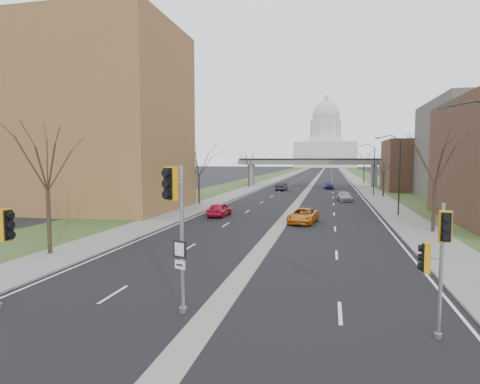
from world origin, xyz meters
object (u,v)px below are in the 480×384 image
(car_left_far, at_px, (282,187))
(car_right_mid, at_px, (345,197))
(signal_pole_median, at_px, (176,212))
(car_right_far, at_px, (329,186))
(signal_pole_right, at_px, (437,251))
(car_left_near, at_px, (219,209))
(car_right_near, at_px, (303,216))

(car_left_far, distance_m, car_right_mid, 21.35)
(signal_pole_median, xyz_separation_m, car_right_mid, (7.88, 46.62, -3.45))
(signal_pole_median, height_order, car_right_far, signal_pole_median)
(car_right_mid, bearing_deg, car_left_far, 115.76)
(signal_pole_median, bearing_deg, signal_pole_right, 21.46)
(car_right_mid, relative_size, car_right_far, 1.08)
(car_right_mid, bearing_deg, signal_pole_right, -94.93)
(car_left_near, distance_m, car_right_near, 9.55)
(car_left_near, distance_m, car_left_far, 37.59)
(car_left_far, distance_m, car_right_near, 40.78)
(car_left_far, xyz_separation_m, car_right_near, (6.86, -40.20, -0.07))
(car_left_far, bearing_deg, signal_pole_median, 98.93)
(signal_pole_median, bearing_deg, car_right_far, 107.72)
(signal_pole_right, height_order, car_left_far, signal_pole_right)
(car_right_near, xyz_separation_m, car_right_mid, (4.60, 22.19, -0.05))
(car_right_far, bearing_deg, car_right_mid, -91.33)
(car_left_far, height_order, car_right_near, car_left_far)
(signal_pole_median, relative_size, car_right_far, 1.39)
(car_left_far, bearing_deg, car_right_near, 105.44)
(car_left_near, height_order, car_left_far, car_left_far)
(car_left_near, distance_m, car_right_far, 45.68)
(signal_pole_median, distance_m, car_left_far, 64.81)
(signal_pole_right, distance_m, car_right_far, 71.61)
(car_right_near, bearing_deg, car_right_mid, 85.79)
(signal_pole_right, xyz_separation_m, car_left_far, (-12.92, 64.73, -2.27))
(signal_pole_right, bearing_deg, car_left_far, 106.18)
(car_right_mid, xyz_separation_m, car_right_far, (-2.41, 24.75, 0.06))
(car_left_near, bearing_deg, car_left_far, -91.16)
(car_left_far, bearing_deg, signal_pole_right, 107.04)
(car_right_near, bearing_deg, car_left_near, 171.16)
(signal_pole_median, distance_m, car_right_far, 71.65)
(car_right_near, bearing_deg, signal_pole_right, -68.63)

